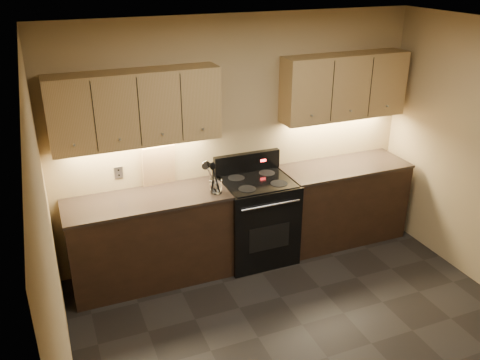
# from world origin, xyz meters

# --- Properties ---
(floor) EXTENTS (4.00, 4.00, 0.00)m
(floor) POSITION_xyz_m (0.00, 0.00, 0.00)
(floor) COLOR black
(floor) RESTS_ON ground
(ceiling) EXTENTS (4.00, 4.00, 0.00)m
(ceiling) POSITION_xyz_m (0.00, 0.00, 2.60)
(ceiling) COLOR silver
(ceiling) RESTS_ON wall_back
(wall_back) EXTENTS (4.00, 0.04, 2.60)m
(wall_back) POSITION_xyz_m (0.00, 2.00, 1.30)
(wall_back) COLOR tan
(wall_back) RESTS_ON ground
(wall_left) EXTENTS (0.04, 4.00, 2.60)m
(wall_left) POSITION_xyz_m (-2.00, 0.00, 1.30)
(wall_left) COLOR tan
(wall_left) RESTS_ON ground
(counter_left) EXTENTS (1.62, 0.62, 0.93)m
(counter_left) POSITION_xyz_m (-1.10, 1.70, 0.47)
(counter_left) COLOR black
(counter_left) RESTS_ON ground
(counter_right) EXTENTS (1.46, 0.62, 0.93)m
(counter_right) POSITION_xyz_m (1.18, 1.70, 0.47)
(counter_right) COLOR black
(counter_right) RESTS_ON ground
(stove) EXTENTS (0.76, 0.68, 1.14)m
(stove) POSITION_xyz_m (0.08, 1.68, 0.48)
(stove) COLOR black
(stove) RESTS_ON ground
(upper_cab_left) EXTENTS (1.60, 0.30, 0.70)m
(upper_cab_left) POSITION_xyz_m (-1.10, 1.85, 1.80)
(upper_cab_left) COLOR tan
(upper_cab_left) RESTS_ON wall_back
(upper_cab_right) EXTENTS (1.44, 0.30, 0.70)m
(upper_cab_right) POSITION_xyz_m (1.18, 1.85, 1.80)
(upper_cab_right) COLOR tan
(upper_cab_right) RESTS_ON wall_back
(outlet_plate) EXTENTS (0.08, 0.01, 0.12)m
(outlet_plate) POSITION_xyz_m (-1.30, 1.99, 1.12)
(outlet_plate) COLOR #B2B5BA
(outlet_plate) RESTS_ON wall_back
(utensil_crock) EXTENTS (0.13, 0.13, 0.15)m
(utensil_crock) POSITION_xyz_m (-0.42, 1.57, 1.00)
(utensil_crock) COLOR white
(utensil_crock) RESTS_ON counter_left
(cutting_board) EXTENTS (0.34, 0.10, 0.43)m
(cutting_board) POSITION_xyz_m (-0.90, 1.96, 1.14)
(cutting_board) COLOR #D9AF75
(cutting_board) RESTS_ON counter_left
(black_spoon) EXTENTS (0.11, 0.17, 0.36)m
(black_spoon) POSITION_xyz_m (-0.44, 1.60, 1.12)
(black_spoon) COLOR black
(black_spoon) RESTS_ON utensil_crock
(black_turner) EXTENTS (0.15, 0.14, 0.34)m
(black_turner) POSITION_xyz_m (-0.40, 1.54, 1.11)
(black_turner) COLOR black
(black_turner) RESTS_ON utensil_crock
(steel_spatula) EXTENTS (0.22, 0.14, 0.34)m
(steel_spatula) POSITION_xyz_m (-0.40, 1.57, 1.11)
(steel_spatula) COLOR silver
(steel_spatula) RESTS_ON utensil_crock
(steel_skimmer) EXTENTS (0.24, 0.12, 0.37)m
(steel_skimmer) POSITION_xyz_m (-0.39, 1.55, 1.13)
(steel_skimmer) COLOR silver
(steel_skimmer) RESTS_ON utensil_crock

